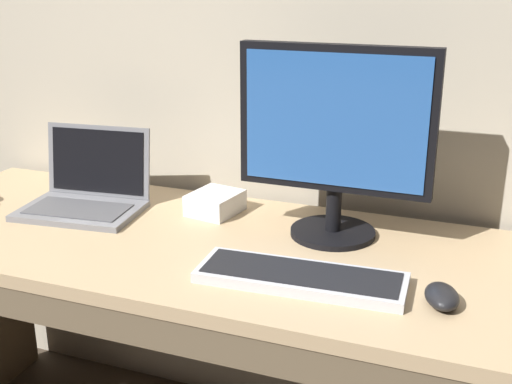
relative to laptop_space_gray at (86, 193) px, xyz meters
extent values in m
cube|color=tan|center=(0.43, -0.08, -0.06)|extent=(1.79, 0.65, 0.03)
cube|color=brown|center=(0.43, -0.39, -0.12)|extent=(1.72, 0.02, 0.08)
cube|color=slate|center=(0.00, -0.04, -0.04)|extent=(0.34, 0.24, 0.02)
cube|color=#505054|center=(0.01, -0.05, -0.03)|extent=(0.28, 0.16, 0.00)
cube|color=slate|center=(-0.01, 0.08, 0.07)|extent=(0.31, 0.07, 0.20)
cube|color=black|center=(-0.01, 0.08, 0.07)|extent=(0.28, 0.06, 0.17)
cylinder|color=black|center=(0.68, 0.06, -0.04)|extent=(0.21, 0.21, 0.01)
cylinder|color=black|center=(0.68, 0.06, 0.02)|extent=(0.04, 0.04, 0.11)
cube|color=black|center=(0.68, 0.04, 0.25)|extent=(0.46, 0.03, 0.34)
cube|color=#28569E|center=(0.68, 0.02, 0.25)|extent=(0.43, 0.00, 0.31)
cube|color=#BCBCC1|center=(0.68, -0.22, -0.03)|extent=(0.45, 0.17, 0.02)
cube|color=black|center=(0.68, -0.22, -0.02)|extent=(0.42, 0.14, 0.00)
ellipsoid|color=black|center=(0.97, -0.21, -0.03)|extent=(0.09, 0.12, 0.04)
cube|color=silver|center=(0.34, 0.10, -0.02)|extent=(0.14, 0.15, 0.06)
camera|label=1|loc=(1.03, -1.40, 0.58)|focal=45.41mm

